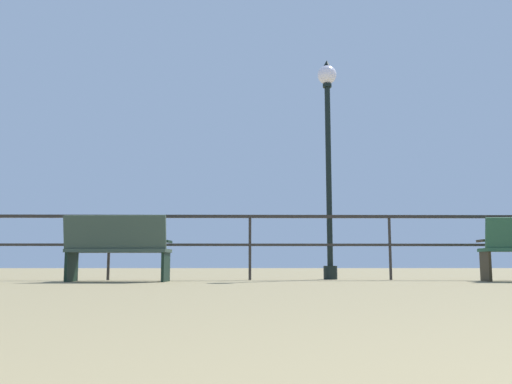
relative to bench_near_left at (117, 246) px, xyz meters
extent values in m
cube|color=#2D2924|center=(3.02, 0.82, 0.50)|extent=(24.54, 0.05, 0.05)
cube|color=#2D2924|center=(3.02, 0.82, 0.04)|extent=(24.54, 0.04, 0.04)
cylinder|color=#2D2924|center=(-0.32, 0.82, -0.01)|extent=(0.04, 0.04, 1.00)
cylinder|color=#2D2924|center=(1.91, 0.82, -0.01)|extent=(0.04, 0.04, 1.00)
cylinder|color=#2D2924|center=(4.14, 0.82, -0.01)|extent=(0.04, 0.04, 1.00)
cube|color=#34463A|center=(0.01, 0.09, -0.07)|extent=(1.49, 0.57, 0.05)
cube|color=#34463A|center=(-0.01, -0.13, 0.18)|extent=(1.47, 0.23, 0.50)
cube|color=black|center=(0.69, 0.05, -0.29)|extent=(0.07, 0.43, 0.44)
cube|color=black|center=(0.71, 0.24, 0.07)|extent=(0.06, 0.34, 0.04)
cube|color=black|center=(-0.68, 0.13, -0.29)|extent=(0.07, 0.43, 0.44)
cube|color=black|center=(-0.67, 0.32, 0.07)|extent=(0.06, 0.34, 0.04)
cube|color=#312818|center=(5.36, 0.15, -0.28)|extent=(0.07, 0.39, 0.46)
cube|color=#312818|center=(5.38, 0.31, 0.09)|extent=(0.06, 0.30, 0.04)
cylinder|color=black|center=(3.22, 1.12, -0.40)|extent=(0.22, 0.22, 0.22)
cylinder|color=black|center=(3.22, 1.12, 1.22)|extent=(0.09, 0.09, 3.02)
cylinder|color=black|center=(3.22, 1.12, 2.77)|extent=(0.15, 0.15, 0.06)
sphere|color=white|center=(3.22, 1.12, 2.96)|extent=(0.32, 0.32, 0.32)
cone|color=black|center=(3.22, 1.12, 3.17)|extent=(0.11, 0.11, 0.10)
camera|label=1|loc=(1.88, -7.91, -0.24)|focal=38.48mm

